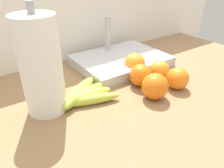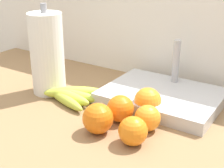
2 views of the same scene
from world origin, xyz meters
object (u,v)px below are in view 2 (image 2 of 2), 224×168
at_px(orange_back_left, 133,131).
at_px(sink_basin, 162,96).
at_px(orange_front, 98,118).
at_px(orange_right, 148,101).
at_px(banana_bunch, 70,96).
at_px(orange_center, 120,109).
at_px(orange_back_right, 148,118).
at_px(paper_towel_roll, 47,54).

distance_m(orange_back_left, sink_basin, 0.27).
bearing_deg(orange_front, sink_basin, 76.31).
bearing_deg(orange_front, orange_right, 70.44).
relative_size(banana_bunch, orange_center, 2.49).
bearing_deg(orange_back_left, banana_bunch, 159.28).
xyz_separation_m(orange_center, orange_right, (0.04, 0.08, 0.00)).
xyz_separation_m(orange_center, orange_front, (-0.02, -0.09, 0.00)).
distance_m(orange_back_right, orange_front, 0.13).
relative_size(paper_towel_roll, sink_basin, 0.83).
bearing_deg(orange_front, orange_back_right, 38.31).
height_order(orange_right, orange_front, orange_front).
bearing_deg(orange_center, orange_front, -101.20).
bearing_deg(orange_front, orange_center, 78.80).
relative_size(orange_right, orange_front, 0.97).
bearing_deg(orange_right, paper_towel_roll, -174.21).
xyz_separation_m(banana_bunch, orange_back_right, (0.30, -0.03, 0.02)).
bearing_deg(orange_back_right, paper_towel_roll, 172.78).
bearing_deg(orange_center, paper_towel_roll, 171.40).
relative_size(orange_center, orange_right, 0.96).
height_order(paper_towel_roll, sink_basin, paper_towel_roll).
xyz_separation_m(orange_back_left, orange_right, (-0.05, 0.17, 0.00)).
height_order(banana_bunch, orange_right, orange_right).
bearing_deg(paper_towel_roll, banana_bunch, -11.31).
bearing_deg(orange_right, banana_bunch, -166.87).
relative_size(orange_back_left, sink_basin, 0.21).
relative_size(orange_back_right, sink_basin, 0.20).
xyz_separation_m(orange_back_right, orange_right, (-0.04, 0.09, 0.00)).
height_order(orange_center, orange_right, orange_right).
distance_m(paper_towel_roll, sink_basin, 0.40).
xyz_separation_m(orange_right, sink_basin, (0.00, 0.10, -0.02)).
relative_size(banana_bunch, orange_back_right, 2.71).
bearing_deg(orange_back_right, orange_right, 116.98).
relative_size(banana_bunch, orange_back_left, 2.60).
bearing_deg(orange_back_left, orange_center, 136.20).
bearing_deg(orange_back_left, sink_basin, 98.94).
bearing_deg(banana_bunch, orange_back_right, -5.68).
bearing_deg(sink_basin, orange_right, -92.57).
height_order(banana_bunch, sink_basin, sink_basin).
xyz_separation_m(orange_front, paper_towel_roll, (-0.30, 0.13, 0.09)).
height_order(banana_bunch, orange_back_left, orange_back_left).
height_order(orange_center, orange_back_right, orange_center).
distance_m(orange_back_right, paper_towel_roll, 0.42).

